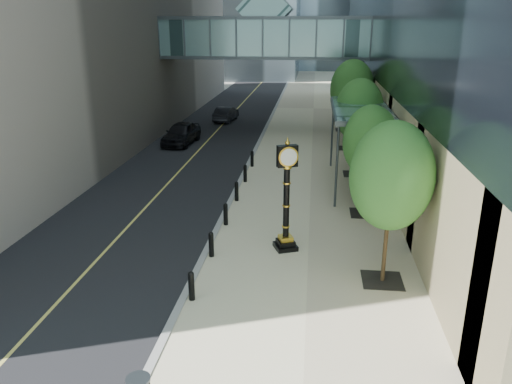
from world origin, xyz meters
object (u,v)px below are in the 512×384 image
at_px(street_clock, 286,204).
at_px(car_far, 226,114).
at_px(car_near, 181,133).
at_px(pedestrian, 373,175).

relative_size(street_clock, car_far, 1.09).
xyz_separation_m(street_clock, car_near, (-8.79, 17.48, -1.14)).
bearing_deg(car_near, street_clock, -58.42).
bearing_deg(street_clock, pedestrian, 39.93).
distance_m(street_clock, car_near, 19.59).
distance_m(pedestrian, car_near, 16.20).
distance_m(pedestrian, car_far, 22.14).
bearing_deg(car_near, car_far, 84.41).
height_order(car_near, car_far, car_near).
bearing_deg(pedestrian, car_far, -68.10).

